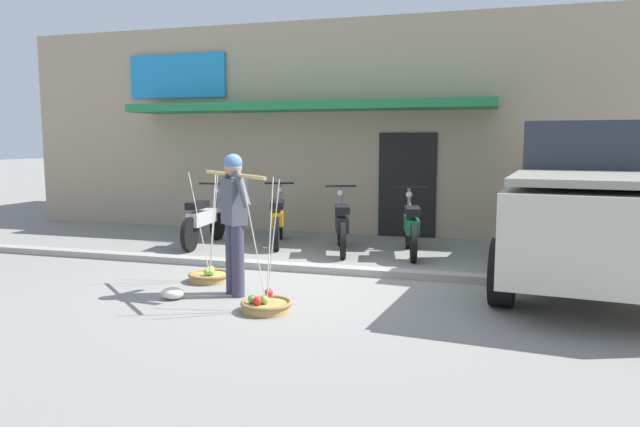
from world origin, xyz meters
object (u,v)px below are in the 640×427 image
(fruit_vendor, at_px, (234,215))
(motorcycle_nearest_shop, at_px, (203,220))
(fruit_basket_right_side, at_px, (210,276))
(motorcycle_second_in_row, at_px, (278,220))
(motorcycle_end_of_row, at_px, (411,228))
(plastic_litter_bag, at_px, (172,293))
(fruit_basket_left_side, at_px, (266,304))
(motorcycle_third_in_row, at_px, (342,225))
(parked_truck, at_px, (594,204))

(fruit_vendor, bearing_deg, motorcycle_nearest_shop, 123.62)
(fruit_basket_right_side, bearing_deg, motorcycle_second_in_row, 92.11)
(motorcycle_end_of_row, xyz_separation_m, plastic_litter_bag, (-2.31, -3.50, -0.38))
(motorcycle_second_in_row, xyz_separation_m, motorcycle_end_of_row, (2.40, -0.30, 0.00))
(motorcycle_end_of_row, distance_m, plastic_litter_bag, 4.21)
(fruit_vendor, xyz_separation_m, fruit_basket_right_side, (-0.62, 0.54, -0.90))
(fruit_basket_left_side, relative_size, plastic_litter_bag, 5.18)
(fruit_vendor, bearing_deg, fruit_basket_left_side, -41.73)
(fruit_vendor, distance_m, motorcycle_end_of_row, 3.57)
(motorcycle_nearest_shop, height_order, motorcycle_second_in_row, same)
(motorcycle_third_in_row, bearing_deg, fruit_basket_right_side, -114.56)
(fruit_basket_left_side, xyz_separation_m, plastic_litter_bag, (-1.24, 0.16, -0.01))
(fruit_vendor, height_order, parked_truck, parked_truck)
(motorcycle_end_of_row, bearing_deg, fruit_vendor, -118.36)
(fruit_basket_right_side, relative_size, motorcycle_third_in_row, 0.82)
(motorcycle_third_in_row, bearing_deg, parked_truck, -17.24)
(motorcycle_third_in_row, bearing_deg, fruit_vendor, -99.84)
(fruit_vendor, relative_size, motorcycle_third_in_row, 0.96)
(parked_truck, relative_size, plastic_litter_bag, 17.41)
(fruit_vendor, bearing_deg, motorcycle_end_of_row, 61.64)
(fruit_vendor, xyz_separation_m, fruit_basket_left_side, (0.61, -0.55, -0.90))
(motorcycle_nearest_shop, relative_size, motorcycle_second_in_row, 1.04)
(motorcycle_end_of_row, height_order, plastic_litter_bag, motorcycle_end_of_row)
(fruit_basket_right_side, bearing_deg, parked_truck, 15.98)
(parked_truck, bearing_deg, motorcycle_nearest_shop, 170.56)
(motorcycle_nearest_shop, distance_m, motorcycle_end_of_row, 3.64)
(fruit_basket_left_side, distance_m, motorcycle_end_of_row, 3.83)
(motorcycle_second_in_row, distance_m, plastic_litter_bag, 3.81)
(motorcycle_end_of_row, bearing_deg, motorcycle_third_in_row, -177.35)
(motorcycle_nearest_shop, distance_m, motorcycle_third_in_row, 2.49)
(motorcycle_nearest_shop, xyz_separation_m, plastic_litter_bag, (1.33, -3.33, -0.38))
(fruit_vendor, height_order, motorcycle_third_in_row, fruit_vendor)
(fruit_vendor, distance_m, plastic_litter_bag, 1.17)
(fruit_basket_left_side, height_order, plastic_litter_bag, fruit_basket_left_side)
(parked_truck, bearing_deg, motorcycle_second_in_row, 163.16)
(fruit_basket_left_side, height_order, parked_truck, parked_truck)
(motorcycle_second_in_row, relative_size, parked_truck, 0.36)
(fruit_vendor, relative_size, motorcycle_second_in_row, 0.96)
(plastic_litter_bag, bearing_deg, motorcycle_nearest_shop, 111.75)
(plastic_litter_bag, bearing_deg, fruit_basket_right_side, 89.34)
(fruit_basket_right_side, distance_m, motorcycle_second_in_row, 2.89)
(fruit_vendor, relative_size, motorcycle_end_of_row, 0.94)
(fruit_basket_left_side, height_order, motorcycle_end_of_row, fruit_basket_left_side)
(fruit_vendor, height_order, fruit_basket_left_side, fruit_vendor)
(motorcycle_second_in_row, bearing_deg, fruit_vendor, -78.01)
(fruit_basket_left_side, relative_size, fruit_basket_right_side, 1.00)
(parked_truck, bearing_deg, fruit_vendor, -155.36)
(fruit_vendor, relative_size, motorcycle_nearest_shop, 0.93)
(fruit_basket_left_side, xyz_separation_m, parked_truck, (3.58, 2.47, 0.95))
(motorcycle_end_of_row, bearing_deg, fruit_basket_left_side, -106.24)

